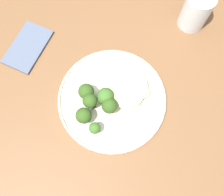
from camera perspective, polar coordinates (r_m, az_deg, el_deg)
name	(u,v)px	position (r m, az deg, el deg)	size (l,w,h in m)	color
ground	(111,128)	(1.40, -0.21, -7.01)	(6.00, 6.00, 0.00)	#2D2B28
wooden_dining_table	(110,89)	(0.76, -0.38, 2.06)	(1.40, 1.00, 0.74)	brown
dinner_plate	(112,99)	(0.66, 0.00, -0.30)	(0.29, 0.29, 0.02)	beige
noodle_bed	(127,88)	(0.65, 3.51, 2.40)	(0.12, 0.10, 0.04)	beige
seared_scallop_tiny_bay	(129,103)	(0.64, 3.87, -1.07)	(0.02, 0.02, 0.02)	beige
seared_scallop_large_seared	(144,92)	(0.66, 7.41, 1.33)	(0.03, 0.03, 0.02)	beige
seared_scallop_left_edge	(128,86)	(0.66, 3.64, 2.88)	(0.02, 0.02, 0.01)	#E5C689
seared_scallop_rear_pale	(136,101)	(0.65, 5.59, -0.67)	(0.03, 0.03, 0.02)	#E5C689
seared_scallop_center_golden	(136,86)	(0.66, 5.69, 2.79)	(0.03, 0.03, 0.01)	#DBB77A
seared_scallop_half_hidden	(132,75)	(0.67, 4.59, 5.34)	(0.03, 0.03, 0.01)	beige
broccoli_floret_front_edge	(84,116)	(0.61, -6.59, -4.09)	(0.04, 0.04, 0.06)	#89A356
broccoli_floret_tall_stalk	(86,91)	(0.63, -6.03, 1.53)	(0.04, 0.04, 0.05)	#7A994C
broccoli_floret_center_pile	(110,106)	(0.61, -0.58, -1.82)	(0.04, 0.04, 0.06)	#89A356
broccoli_floret_left_leaning	(95,128)	(0.61, -4.02, -7.02)	(0.03, 0.03, 0.04)	#89A356
broccoli_floret_right_tilted	(90,101)	(0.62, -5.16, -0.67)	(0.04, 0.04, 0.06)	#89A356
broccoli_floret_small_sprig	(106,96)	(0.62, -1.51, 0.45)	(0.04, 0.04, 0.06)	#89A356
onion_sliver_curled_piece	(94,108)	(0.65, -4.09, -2.25)	(0.04, 0.01, 0.00)	silver
onion_sliver_long_sliver	(82,116)	(0.64, -6.95, -4.22)	(0.05, 0.01, 0.00)	silver
onion_sliver_pale_crescent	(90,114)	(0.64, -5.24, -3.61)	(0.05, 0.01, 0.00)	silver
water_glass	(195,12)	(0.77, 18.72, 18.31)	(0.08, 0.08, 0.11)	silver
folded_napkin	(28,47)	(0.77, -18.98, 11.15)	(0.15, 0.09, 0.01)	#4C566B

